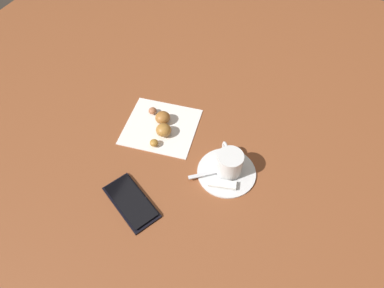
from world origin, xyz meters
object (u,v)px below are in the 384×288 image
object	(u,v)px
saucer	(227,172)
cell_phone	(131,202)
sugar_packet	(222,184)
croissant	(162,124)
napkin	(161,126)
teaspoon	(223,170)
espresso_cup	(229,162)

from	to	relation	value
saucer	cell_phone	distance (m)	0.23
sugar_packet	croissant	bearing A→B (deg)	138.90
napkin	croissant	distance (m)	0.02
saucer	teaspoon	world-z (taller)	teaspoon
saucer	espresso_cup	bearing A→B (deg)	72.47
croissant	napkin	bearing A→B (deg)	143.87
espresso_cup	croissant	bearing A→B (deg)	164.71
teaspoon	sugar_packet	size ratio (longest dim) A/B	1.69
saucer	teaspoon	distance (m)	0.01
saucer	espresso_cup	distance (m)	0.03
napkin	cell_phone	size ratio (longest dim) A/B	1.17
saucer	croissant	xyz separation A→B (m)	(-0.20, 0.06, 0.01)
croissant	cell_phone	xyz separation A→B (m)	(0.03, -0.22, -0.01)
espresso_cup	croissant	distance (m)	0.21
espresso_cup	cell_phone	xyz separation A→B (m)	(-0.17, -0.16, -0.03)
espresso_cup	saucer	bearing A→B (deg)	-107.53
saucer	teaspoon	xyz separation A→B (m)	(-0.01, -0.00, 0.01)
sugar_packet	cell_phone	world-z (taller)	sugar_packet
croissant	cell_phone	distance (m)	0.22
napkin	cell_phone	xyz separation A→B (m)	(0.04, -0.22, 0.00)
saucer	croissant	bearing A→B (deg)	162.88
sugar_packet	napkin	distance (m)	0.23
teaspoon	sugar_packet	xyz separation A→B (m)	(0.01, -0.04, 0.00)
cell_phone	sugar_packet	bearing A→B (deg)	35.04
croissant	saucer	bearing A→B (deg)	-17.12
napkin	saucer	bearing A→B (deg)	-17.70
saucer	napkin	bearing A→B (deg)	162.30
napkin	cell_phone	distance (m)	0.23
sugar_packet	teaspoon	bearing A→B (deg)	92.18
saucer	cell_phone	world-z (taller)	cell_phone
espresso_cup	teaspoon	world-z (taller)	espresso_cup
sugar_packet	napkin	size ratio (longest dim) A/B	0.35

